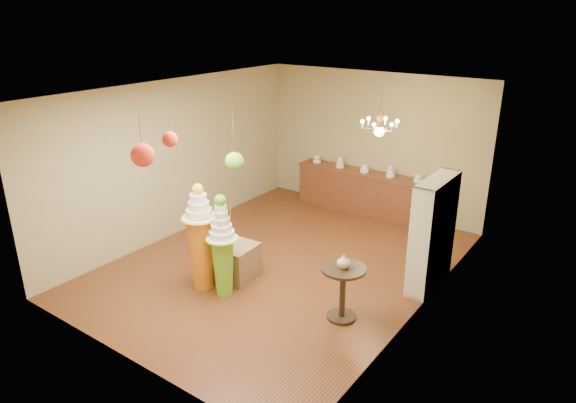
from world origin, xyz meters
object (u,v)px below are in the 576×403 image
Objects in this scene: pedestal_orange at (201,245)px; sideboard at (363,192)px; round_table at (343,286)px; pedestal_green at (223,254)px.

pedestal_orange is 4.39m from sideboard.
pedestal_orange reaches higher than round_table.
pedestal_green is at bearing -91.79° from sideboard.
pedestal_orange is at bearing -176.43° from pedestal_green.
sideboard is at bearing 113.75° from round_table.
pedestal_orange is at bearing -167.10° from round_table.
pedestal_orange is 0.58× the size of sideboard.
sideboard is 4.19m from round_table.
pedestal_orange reaches higher than sideboard.
pedestal_orange is (-0.42, -0.03, 0.05)m from pedestal_green.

